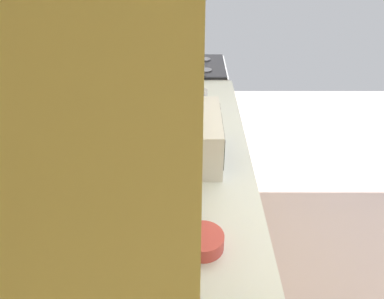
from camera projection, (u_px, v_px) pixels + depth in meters
The scene contains 7 objects.
ground_plane at pixel (373, 271), 2.58m from camera, with size 6.37×6.37×0.00m, color beige.
wall_back at pixel (122, 99), 1.89m from camera, with size 4.10×0.12×2.62m, color beige.
counter_run at pixel (194, 268), 2.03m from camera, with size 3.24×0.65×0.91m.
oven_range at pixel (193, 110), 3.69m from camera, with size 0.68×0.63×1.09m.
microwave at pixel (191, 136), 2.09m from camera, with size 0.52×0.34×0.26m.
bowl at pixel (203, 240), 1.54m from camera, with size 0.18×0.18×0.07m.
kettle at pixel (198, 101), 2.61m from camera, with size 0.17×0.13×0.19m.
Camera 1 is at (-1.74, 1.27, 2.09)m, focal length 34.48 mm.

